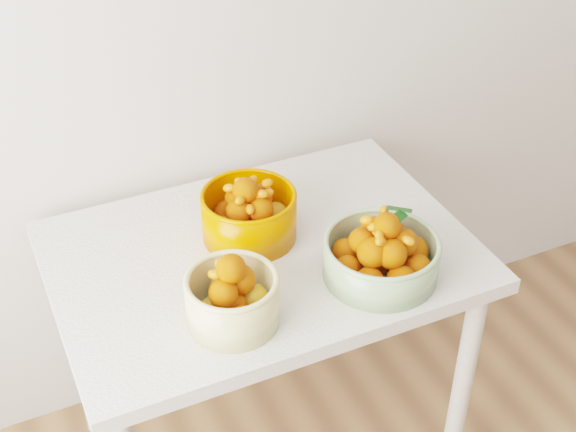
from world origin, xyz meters
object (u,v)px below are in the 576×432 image
object	(u,v)px
bowl_green	(382,255)
bowl_orange	(249,214)
table	(262,280)
bowl_cream	(232,298)

from	to	relation	value
bowl_green	bowl_orange	distance (m)	0.34
table	bowl_orange	distance (m)	0.18
bowl_green	bowl_orange	xyz separation A→B (m)	(-0.22, 0.26, 0.01)
bowl_cream	table	bearing A→B (deg)	52.65
bowl_cream	bowl_orange	size ratio (longest dim) A/B	0.76
bowl_cream	bowl_green	distance (m)	0.37
bowl_cream	bowl_green	xyz separation A→B (m)	(0.37, -0.00, -0.01)
table	bowl_green	size ratio (longest dim) A/B	3.58
bowl_cream	bowl_green	world-z (taller)	bowl_cream
bowl_green	bowl_orange	bearing A→B (deg)	129.61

